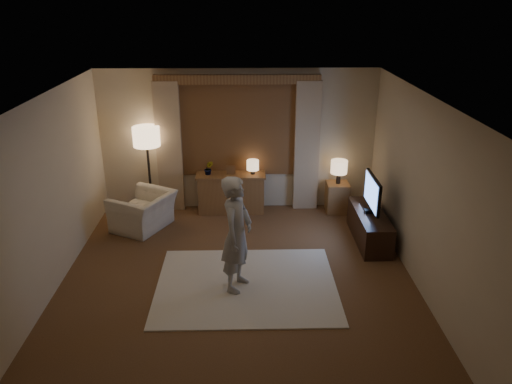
{
  "coord_description": "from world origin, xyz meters",
  "views": [
    {
      "loc": [
        0.11,
        -6.05,
        3.83
      ],
      "look_at": [
        0.27,
        0.6,
        1.15
      ],
      "focal_mm": 35.0,
      "sensor_mm": 36.0,
      "label": 1
    }
  ],
  "objects_px": {
    "sideboard": "(231,194)",
    "armchair": "(143,211)",
    "side_table": "(337,197)",
    "tv_stand": "(369,227)",
    "person": "(237,234)"
  },
  "relations": [
    {
      "from": "sideboard",
      "to": "armchair",
      "type": "distance_m",
      "value": 1.64
    },
    {
      "from": "sideboard",
      "to": "armchair",
      "type": "relative_size",
      "value": 1.24
    },
    {
      "from": "sideboard",
      "to": "side_table",
      "type": "distance_m",
      "value": 1.97
    },
    {
      "from": "side_table",
      "to": "armchair",
      "type": "bearing_deg",
      "value": -169.92
    },
    {
      "from": "side_table",
      "to": "tv_stand",
      "type": "bearing_deg",
      "value": -74.62
    },
    {
      "from": "armchair",
      "to": "side_table",
      "type": "distance_m",
      "value": 3.52
    },
    {
      "from": "tv_stand",
      "to": "person",
      "type": "height_order",
      "value": "person"
    },
    {
      "from": "side_table",
      "to": "person",
      "type": "relative_size",
      "value": 0.34
    },
    {
      "from": "side_table",
      "to": "person",
      "type": "bearing_deg",
      "value": -125.53
    },
    {
      "from": "sideboard",
      "to": "side_table",
      "type": "xyz_separation_m",
      "value": [
        1.96,
        -0.05,
        -0.07
      ]
    },
    {
      "from": "sideboard",
      "to": "tv_stand",
      "type": "height_order",
      "value": "sideboard"
    },
    {
      "from": "armchair",
      "to": "person",
      "type": "xyz_separation_m",
      "value": [
        1.64,
        -1.94,
        0.52
      ]
    },
    {
      "from": "sideboard",
      "to": "tv_stand",
      "type": "relative_size",
      "value": 0.86
    },
    {
      "from": "armchair",
      "to": "person",
      "type": "height_order",
      "value": "person"
    },
    {
      "from": "armchair",
      "to": "tv_stand",
      "type": "height_order",
      "value": "armchair"
    }
  ]
}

